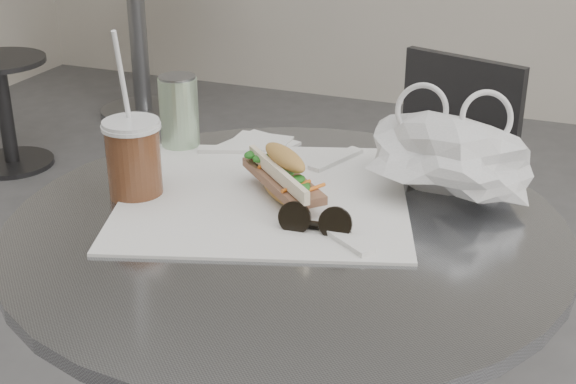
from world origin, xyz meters
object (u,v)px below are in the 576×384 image
at_px(chair_far, 422,233).
at_px(drink_can, 179,112).
at_px(bg_table, 137,16).
at_px(sunglasses, 315,223).
at_px(banh_mi, 284,176).
at_px(iced_coffee, 134,157).

xyz_separation_m(chair_far, drink_can, (-0.29, -0.63, 0.47)).
relative_size(bg_table, sunglasses, 7.41).
height_order(bg_table, banh_mi, banh_mi).
relative_size(banh_mi, iced_coffee, 0.88).
relative_size(bg_table, banh_mi, 3.45).
xyz_separation_m(bg_table, drink_can, (1.33, -2.00, 0.34)).
xyz_separation_m(banh_mi, iced_coffee, (-0.21, -0.06, 0.02)).
xyz_separation_m(iced_coffee, sunglasses, (0.28, -0.02, -0.04)).
bearing_deg(chair_far, iced_coffee, 91.03).
bearing_deg(drink_can, sunglasses, -34.55).
bearing_deg(drink_can, bg_table, 123.63).
xyz_separation_m(bg_table, chair_far, (1.62, -1.37, -0.13)).
xyz_separation_m(chair_far, banh_mi, (-0.05, -0.77, 0.45)).
height_order(iced_coffee, drink_can, iced_coffee).
bearing_deg(chair_far, sunglasses, 110.06).
bearing_deg(bg_table, drink_can, -56.37).
height_order(chair_far, sunglasses, sunglasses).
relative_size(bg_table, iced_coffee, 3.03).
bearing_deg(banh_mi, chair_far, 129.84).
relative_size(banh_mi, sunglasses, 2.15).
distance_m(chair_far, drink_can, 0.84).
bearing_deg(bg_table, banh_mi, -53.69).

